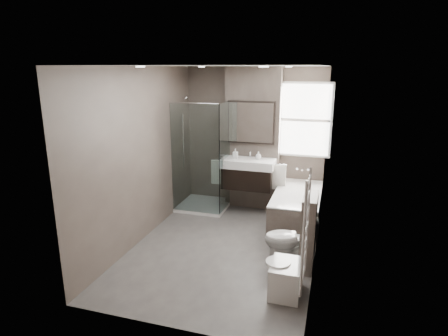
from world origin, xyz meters
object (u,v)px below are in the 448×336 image
at_px(vanity, 248,173).
at_px(toilet, 290,239).
at_px(bidet, 285,278).
at_px(bathtub, 297,207).

distance_m(vanity, toilet, 1.94).
height_order(toilet, bidet, toilet).
height_order(vanity, bathtub, vanity).
relative_size(bathtub, toilet, 2.32).
xyz_separation_m(bathtub, toilet, (0.05, -1.31, 0.03)).
distance_m(vanity, bathtub, 1.07).
bearing_deg(vanity, bidet, -66.95).
bearing_deg(toilet, bidet, -10.65).
xyz_separation_m(vanity, bathtub, (0.92, -0.33, -0.43)).
bearing_deg(bathtub, bidet, -87.51).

